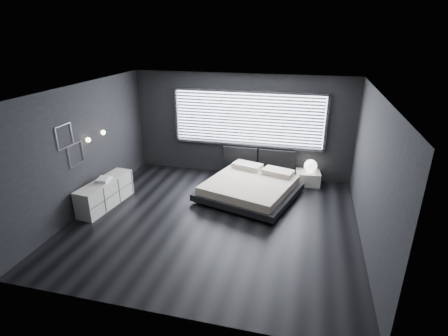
# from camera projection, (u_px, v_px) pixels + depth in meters

# --- Properties ---
(room) EXTENTS (6.04, 6.00, 2.80)m
(room) POSITION_uv_depth(u_px,v_px,m) (214.00, 160.00, 7.05)
(room) COLOR black
(room) RESTS_ON ground
(window) EXTENTS (4.14, 0.09, 1.52)m
(window) POSITION_uv_depth(u_px,v_px,m) (248.00, 119.00, 9.35)
(window) COLOR white
(window) RESTS_ON ground
(headboard) EXTENTS (1.96, 0.16, 0.52)m
(headboard) POSITION_uv_depth(u_px,v_px,m) (258.00, 157.00, 9.61)
(headboard) COLOR black
(headboard) RESTS_ON ground
(sconce_near) EXTENTS (0.18, 0.11, 0.11)m
(sconce_near) POSITION_uv_depth(u_px,v_px,m) (88.00, 140.00, 7.66)
(sconce_near) COLOR silver
(sconce_near) RESTS_ON ground
(sconce_far) EXTENTS (0.18, 0.11, 0.11)m
(sconce_far) POSITION_uv_depth(u_px,v_px,m) (103.00, 132.00, 8.20)
(sconce_far) COLOR silver
(sconce_far) RESTS_ON ground
(wall_art_upper) EXTENTS (0.01, 0.48, 0.48)m
(wall_art_upper) POSITION_uv_depth(u_px,v_px,m) (65.00, 136.00, 7.05)
(wall_art_upper) COLOR #47474C
(wall_art_upper) RESTS_ON ground
(wall_art_lower) EXTENTS (0.01, 0.48, 0.48)m
(wall_art_lower) POSITION_uv_depth(u_px,v_px,m) (76.00, 154.00, 7.45)
(wall_art_lower) COLOR #47474C
(wall_art_lower) RESTS_ON ground
(bed) EXTENTS (2.61, 2.54, 0.55)m
(bed) POSITION_uv_depth(u_px,v_px,m) (250.00, 187.00, 8.56)
(bed) COLOR black
(bed) RESTS_ON ground
(nightstand) EXTENTS (0.67, 0.58, 0.36)m
(nightstand) POSITION_uv_depth(u_px,v_px,m) (308.00, 178.00, 9.27)
(nightstand) COLOR beige
(nightstand) RESTS_ON ground
(orb_lamp) EXTENTS (0.33, 0.33, 0.33)m
(orb_lamp) POSITION_uv_depth(u_px,v_px,m) (311.00, 166.00, 9.13)
(orb_lamp) COLOR white
(orb_lamp) RESTS_ON nightstand
(dresser) EXTENTS (0.62, 1.62, 0.63)m
(dresser) POSITION_uv_depth(u_px,v_px,m) (106.00, 193.00, 8.11)
(dresser) COLOR beige
(dresser) RESTS_ON ground
(book_stack) EXTENTS (0.31, 0.39, 0.07)m
(book_stack) POSITION_uv_depth(u_px,v_px,m) (103.00, 179.00, 7.98)
(book_stack) COLOR white
(book_stack) RESTS_ON dresser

